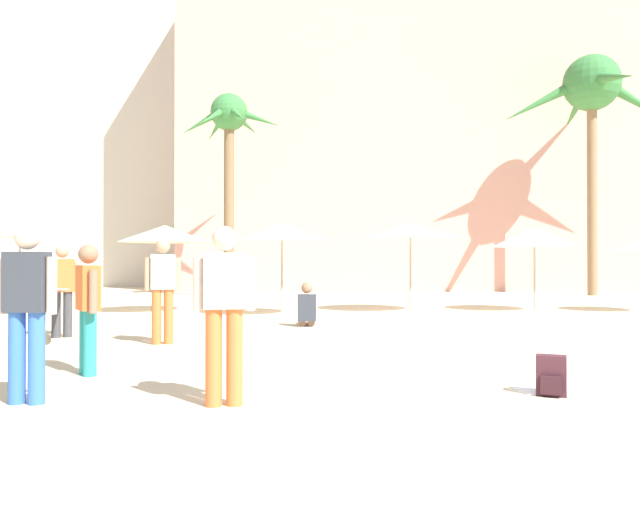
% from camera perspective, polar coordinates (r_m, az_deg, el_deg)
% --- Properties ---
extents(ground, '(120.00, 120.00, 0.00)m').
position_cam_1_polar(ground, '(5.76, 13.65, -14.57)').
color(ground, beige).
extents(hotel_pink, '(21.82, 9.55, 16.49)m').
position_cam_1_polar(hotel_pink, '(33.81, 7.02, 11.16)').
color(hotel_pink, '#DB9989').
rests_on(hotel_pink, ground).
extents(hotel_tower_gray, '(17.84, 8.31, 24.53)m').
position_cam_1_polar(hotel_tower_gray, '(39.94, -13.03, 15.27)').
color(hotel_tower_gray, beige).
rests_on(hotel_tower_gray, ground).
extents(palm_tree_far_left, '(4.05, 3.87, 7.98)m').
position_cam_1_polar(palm_tree_far_left, '(24.52, -8.51, 11.22)').
color(palm_tree_far_left, brown).
rests_on(palm_tree_far_left, ground).
extents(palm_tree_left, '(7.49, 7.88, 9.98)m').
position_cam_1_polar(palm_tree_left, '(28.46, 24.09, 13.61)').
color(palm_tree_left, '#896B4C').
rests_on(palm_tree_left, ground).
extents(cafe_umbrella_0, '(2.70, 2.70, 2.48)m').
position_cam_1_polar(cafe_umbrella_0, '(17.34, 8.47, 2.37)').
color(cafe_umbrella_0, gray).
rests_on(cafe_umbrella_0, ground).
extents(cafe_umbrella_1, '(2.37, 2.37, 2.41)m').
position_cam_1_polar(cafe_umbrella_1, '(15.91, -3.59, 2.30)').
color(cafe_umbrella_1, gray).
rests_on(cafe_umbrella_1, ground).
extents(cafe_umbrella_2, '(2.36, 2.36, 2.37)m').
position_cam_1_polar(cafe_umbrella_2, '(18.31, 19.44, 1.67)').
color(cafe_umbrella_2, gray).
rests_on(cafe_umbrella_2, ground).
extents(cafe_umbrella_3, '(2.51, 2.51, 2.40)m').
position_cam_1_polar(cafe_umbrella_3, '(17.27, -14.33, 2.03)').
color(cafe_umbrella_3, gray).
rests_on(cafe_umbrella_3, ground).
extents(cafe_umbrella_5, '(2.18, 2.18, 2.48)m').
position_cam_1_polar(cafe_umbrella_5, '(18.42, -26.28, 2.24)').
color(cafe_umbrella_5, gray).
rests_on(cafe_umbrella_5, ground).
extents(beach_towel, '(1.86, 0.98, 0.01)m').
position_cam_1_polar(beach_towel, '(7.62, 23.64, -11.01)').
color(beach_towel, white).
rests_on(beach_towel, ground).
extents(backpack, '(0.35, 0.32, 0.42)m').
position_cam_1_polar(backpack, '(6.90, 20.83, -10.48)').
color(backpack, '#412029').
rests_on(backpack, ground).
extents(person_near_right, '(1.69, 2.95, 1.71)m').
position_cam_1_polar(person_near_right, '(12.10, -23.18, -2.74)').
color(person_near_right, '#3D3D42').
rests_on(person_near_right, ground).
extents(person_mid_center, '(0.39, 0.57, 1.61)m').
position_cam_1_polar(person_mid_center, '(8.06, -20.89, -4.18)').
color(person_mid_center, teal).
rests_on(person_mid_center, ground).
extents(person_far_left, '(0.40, 0.97, 0.95)m').
position_cam_1_polar(person_far_left, '(13.30, -1.25, -5.14)').
color(person_far_left, '#936B51').
rests_on(person_far_left, ground).
extents(person_mid_right, '(0.61, 0.27, 1.76)m').
position_cam_1_polar(person_mid_right, '(6.66, -25.75, -4.21)').
color(person_mid_right, blue).
rests_on(person_mid_right, ground).
extents(person_far_right, '(0.61, 0.32, 1.78)m').
position_cam_1_polar(person_far_right, '(10.66, -14.52, -2.77)').
color(person_far_right, orange).
rests_on(person_far_right, ground).
extents(person_near_left, '(0.61, 0.27, 1.74)m').
position_cam_1_polar(person_near_left, '(6.00, -8.96, -4.72)').
color(person_near_left, orange).
rests_on(person_near_left, ground).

